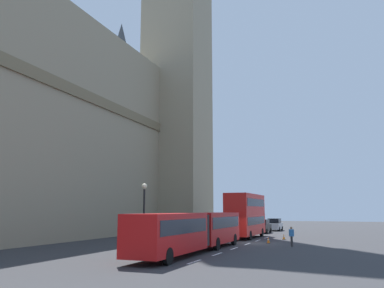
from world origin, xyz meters
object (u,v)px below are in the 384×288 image
object	(u,v)px
sedan_lead	(262,226)
traffic_cone_west	(268,240)
sedan_trailing	(275,225)
street_lamp	(144,211)
double_decker_bus	(246,214)
articulated_bus	(194,229)
pedestrian_near_cones	(292,236)
traffic_cone_middle	(284,237)

from	to	relation	value
sedan_lead	traffic_cone_west	xyz separation A→B (m)	(-16.50, -3.90, -0.63)
sedan_trailing	sedan_lead	bearing A→B (deg)	175.55
sedan_lead	street_lamp	bearing A→B (deg)	170.83
double_decker_bus	traffic_cone_west	distance (m)	7.54
articulated_bus	sedan_trailing	world-z (taller)	articulated_bus
street_lamp	pedestrian_near_cones	size ratio (longest dim) A/B	3.12
double_decker_bus	sedan_lead	size ratio (longest dim) A/B	2.20
sedan_trailing	traffic_cone_west	world-z (taller)	sedan_trailing
articulated_bus	street_lamp	bearing A→B (deg)	84.01
articulated_bus	sedan_lead	world-z (taller)	articulated_bus
double_decker_bus	sedan_trailing	xyz separation A→B (m)	(17.28, -0.29, -1.80)
sedan_lead	sedan_trailing	distance (m)	6.94
double_decker_bus	traffic_cone_middle	world-z (taller)	double_decker_bus
sedan_lead	sedan_trailing	world-z (taller)	same
double_decker_bus	street_lamp	xyz separation A→B (m)	(-16.01, 4.50, 0.35)
double_decker_bus	sedan_trailing	world-z (taller)	double_decker_bus
sedan_trailing	street_lamp	distance (m)	33.70
double_decker_bus	sedan_lead	world-z (taller)	double_decker_bus
articulated_bus	pedestrian_near_cones	xyz separation A→B (m)	(7.62, -6.19, -0.83)
traffic_cone_middle	street_lamp	xyz separation A→B (m)	(-15.28, 8.81, 2.77)
pedestrian_near_cones	traffic_cone_middle	bearing A→B (deg)	13.08
sedan_trailing	traffic_cone_middle	size ratio (longest dim) A/B	7.59
articulated_bus	double_decker_bus	distance (m)	16.51
double_decker_bus	articulated_bus	bearing A→B (deg)	-179.99
articulated_bus	sedan_lead	xyz separation A→B (m)	(26.85, 0.25, -0.83)
sedan_trailing	traffic_cone_middle	world-z (taller)	sedan_trailing
double_decker_bus	traffic_cone_middle	distance (m)	4.99
sedan_lead	pedestrian_near_cones	world-z (taller)	sedan_lead
double_decker_bus	street_lamp	distance (m)	16.63
double_decker_bus	traffic_cone_middle	bearing A→B (deg)	-99.59
double_decker_bus	pedestrian_near_cones	size ratio (longest dim) A/B	5.72
traffic_cone_middle	pedestrian_near_cones	xyz separation A→B (m)	(-8.14, -1.89, 0.63)
articulated_bus	sedan_lead	distance (m)	26.86
articulated_bus	traffic_cone_middle	size ratio (longest dim) A/B	30.00
sedan_trailing	street_lamp	bearing A→B (deg)	171.80
articulated_bus	traffic_cone_west	distance (m)	11.07
street_lamp	articulated_bus	bearing A→B (deg)	-95.99
double_decker_bus	pedestrian_near_cones	xyz separation A→B (m)	(-8.86, -6.19, -1.80)
sedan_trailing	traffic_cone_middle	distance (m)	18.46
traffic_cone_west	pedestrian_near_cones	bearing A→B (deg)	-137.09
pedestrian_near_cones	sedan_lead	bearing A→B (deg)	18.52
pedestrian_near_cones	articulated_bus	bearing A→B (deg)	140.89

